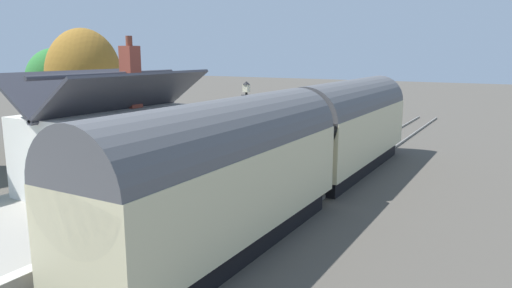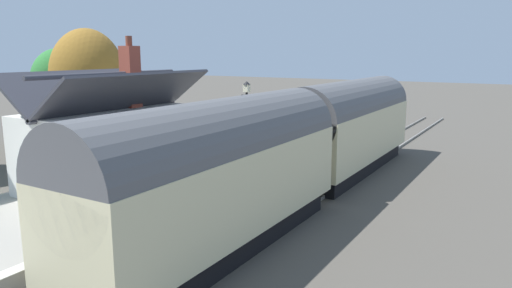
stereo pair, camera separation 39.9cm
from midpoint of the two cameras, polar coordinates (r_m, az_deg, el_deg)
ground_plane at (r=19.36m, az=3.23°, el=-5.78°), size 160.00×160.00×0.00m
platform at (r=21.27m, az=-6.50°, el=-3.13°), size 32.00×6.03×0.83m
platform_edge_coping at (r=19.67m, az=0.17°, el=-2.94°), size 32.00×0.36×0.02m
rail_near at (r=18.71m, az=7.70°, el=-6.24°), size 52.00×0.08×0.14m
rail_far at (r=19.26m, az=3.71°, el=-5.65°), size 52.00×0.08×0.14m
train at (r=17.93m, az=5.01°, el=0.15°), size 21.22×2.73×4.32m
station_building at (r=17.93m, az=-17.30°, el=0.05°), size 6.61×3.77×5.34m
bench_mid_platform at (r=25.74m, az=3.75°, el=1.40°), size 1.41×0.47×0.88m
bench_near_building at (r=30.06m, az=7.53°, el=2.71°), size 1.40×0.43×0.88m
bench_by_lamp at (r=23.32m, az=1.30°, el=0.43°), size 1.42×0.50×0.88m
planter_edge_far at (r=23.88m, az=4.80°, el=0.22°), size 0.74×0.32×0.63m
planter_under_sign at (r=24.82m, az=-4.75°, el=0.63°), size 1.08×0.32×0.63m
planter_bench_right at (r=27.55m, az=1.49°, el=2.17°), size 0.65×0.65×0.98m
lamp_post_platform at (r=20.07m, az=-1.73°, el=4.55°), size 0.32×0.50×3.56m
station_sign_board at (r=20.76m, az=0.94°, el=1.12°), size 0.96×0.06×1.57m
tree_mid_background at (r=31.53m, az=-23.41°, el=7.02°), size 3.40×3.38×5.86m
tree_far_right at (r=27.76m, az=-20.45°, el=7.65°), size 4.03×4.01×6.89m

